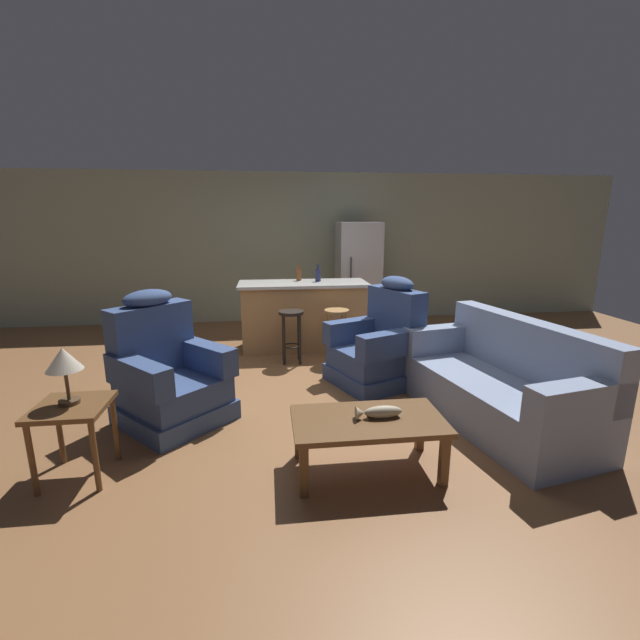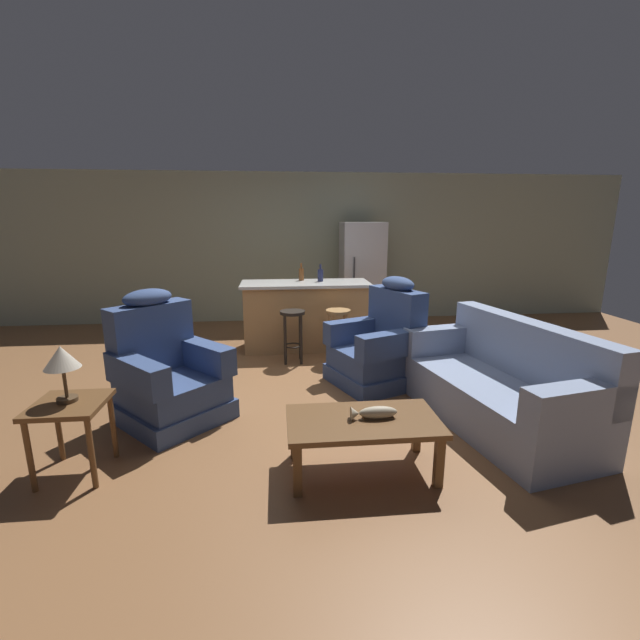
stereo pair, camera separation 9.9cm
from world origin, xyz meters
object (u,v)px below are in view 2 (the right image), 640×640
(table_lamp, at_px, (62,360))
(fish_figurine, at_px, (374,413))
(coffee_table, at_px, (363,426))
(bar_stool_right, at_px, (338,326))
(refrigerator, at_px, (362,275))
(bottle_short_amber, at_px, (320,275))
(couch, at_px, (500,387))
(recliner_near_island, at_px, (380,347))
(kitchen_island, at_px, (306,315))
(bottle_tall_green, at_px, (301,274))
(bar_stool_left, at_px, (293,327))
(end_table, at_px, (70,415))
(recliner_near_lamp, at_px, (167,375))

(table_lamp, bearing_deg, fish_figurine, -5.42)
(coffee_table, distance_m, bar_stool_right, 2.53)
(fish_figurine, relative_size, bar_stool_right, 0.50)
(refrigerator, relative_size, bottle_short_amber, 7.23)
(couch, relative_size, bar_stool_right, 2.98)
(recliner_near_island, xyz_separation_m, refrigerator, (0.30, 2.64, 0.46))
(kitchen_island, xyz_separation_m, bottle_tall_green, (-0.04, 0.20, 0.57))
(table_lamp, xyz_separation_m, bar_stool_right, (2.28, 2.32, -0.40))
(table_lamp, distance_m, bar_stool_left, 2.90)
(fish_figurine, relative_size, couch, 0.17)
(coffee_table, xyz_separation_m, bar_stool_left, (-0.41, 2.53, 0.11))
(recliner_near_island, bearing_deg, couch, 105.37)
(bar_stool_right, xyz_separation_m, refrigerator, (0.66, 1.83, 0.41))
(end_table, height_order, bottle_tall_green, bottle_tall_green)
(recliner_near_island, distance_m, bar_stool_left, 1.25)
(coffee_table, xyz_separation_m, kitchen_island, (-0.20, 3.16, 0.11))
(bar_stool_left, xyz_separation_m, bottle_short_amber, (0.43, 0.71, 0.57))
(couch, relative_size, kitchen_island, 1.13)
(table_lamp, height_order, bottle_tall_green, bottle_tall_green)
(coffee_table, xyz_separation_m, fish_figurine, (0.08, 0.00, 0.10))
(end_table, bearing_deg, fish_figurine, -4.90)
(coffee_table, xyz_separation_m, refrigerator, (0.84, 4.36, 0.52))
(end_table, xyz_separation_m, bottle_tall_green, (1.84, 3.17, 0.58))
(recliner_near_island, xyz_separation_m, bar_stool_left, (-0.95, 0.81, 0.05))
(bar_stool_left, height_order, bar_stool_right, same)
(bottle_short_amber, bearing_deg, bottle_tall_green, 155.67)
(bar_stool_left, bearing_deg, bottle_tall_green, 78.78)
(coffee_table, distance_m, bottle_tall_green, 3.43)
(fish_figurine, distance_m, bar_stool_right, 2.53)
(bar_stool_right, distance_m, refrigerator, 1.99)
(coffee_table, relative_size, fish_figurine, 3.24)
(recliner_near_lamp, distance_m, bottle_short_amber, 2.80)
(couch, relative_size, bar_stool_left, 2.98)
(table_lamp, bearing_deg, refrigerator, 54.66)
(bottle_short_amber, bearing_deg, bar_stool_right, -77.36)
(recliner_near_lamp, height_order, refrigerator, refrigerator)
(coffee_table, distance_m, end_table, 2.10)
(recliner_near_island, height_order, bar_stool_left, recliner_near_island)
(bar_stool_left, bearing_deg, fish_figurine, -79.11)
(couch, xyz_separation_m, table_lamp, (-3.49, -0.43, 0.53))
(refrigerator, bearing_deg, recliner_near_lamp, -126.74)
(coffee_table, relative_size, table_lamp, 2.68)
(bar_stool_right, bearing_deg, recliner_near_island, -66.10)
(coffee_table, height_order, refrigerator, refrigerator)
(fish_figurine, bearing_deg, bar_stool_left, 100.89)
(couch, height_order, recliner_near_lamp, recliner_near_lamp)
(recliner_near_island, bearing_deg, coffee_table, 49.84)
(couch, bearing_deg, bottle_short_amber, -73.39)
(couch, height_order, bar_stool_left, couch)
(recliner_near_lamp, relative_size, refrigerator, 0.68)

